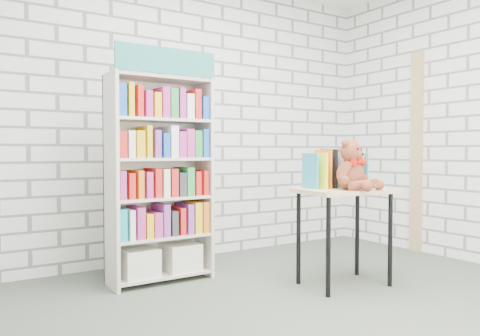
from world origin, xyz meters
TOP-DOWN VIEW (x-y plane):
  - ground at (0.00, 0.00)m, footprint 4.50×4.50m
  - room_shell at (0.00, 0.00)m, footprint 4.52×4.02m
  - bookshelf at (-0.51, 1.36)m, footprint 0.83×0.32m
  - display_table at (0.66, 0.46)m, footprint 0.76×0.57m
  - table_books at (0.67, 0.57)m, footprint 0.52×0.27m
  - teddy_bear at (0.64, 0.35)m, footprint 0.35×0.34m
  - door_trim at (2.23, 0.95)m, footprint 0.05×0.12m

SIDE VIEW (x-z plane):
  - ground at x=0.00m, z-range 0.00..0.00m
  - display_table at x=0.66m, z-range 0.28..1.04m
  - bookshelf at x=-0.51m, z-range -0.08..1.78m
  - table_books at x=0.67m, z-range 0.77..1.06m
  - teddy_bear at x=0.64m, z-range 0.73..1.11m
  - door_trim at x=2.23m, z-range 0.00..2.10m
  - room_shell at x=0.00m, z-range 0.38..3.19m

